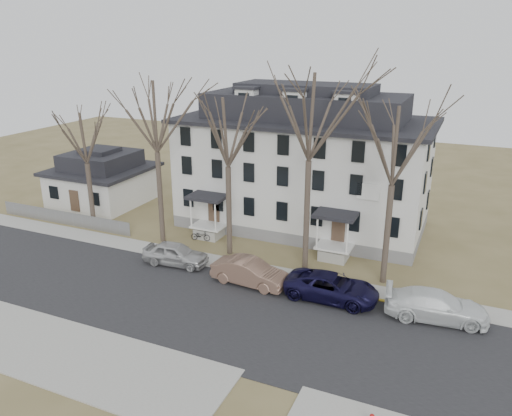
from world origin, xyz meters
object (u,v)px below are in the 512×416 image
at_px(tree_mid_right, 396,141).
at_px(car_white, 436,306).
at_px(car_navy, 332,288).
at_px(boarding_house, 304,164).
at_px(tree_center, 310,111).
at_px(tree_bungalow, 84,134).
at_px(tree_far_left, 155,112).
at_px(bicycle_left, 201,236).
at_px(tree_mid_left, 227,127).
at_px(car_tan, 250,273).
at_px(car_silver, 176,254).
at_px(small_house, 103,180).

xyz_separation_m(tree_mid_right, car_white, (3.64, -3.48, -8.76)).
bearing_deg(car_navy, tree_mid_right, -34.37).
bearing_deg(car_navy, boarding_house, 26.92).
relative_size(tree_center, tree_bungalow, 1.36).
bearing_deg(tree_far_left, bicycle_left, 23.82).
bearing_deg(tree_far_left, tree_mid_left, 0.00).
relative_size(car_white, bicycle_left, 3.59).
distance_m(boarding_house, tree_mid_right, 12.51).
bearing_deg(tree_mid_left, car_tan, -48.70).
relative_size(tree_bungalow, car_silver, 2.26).
relative_size(car_navy, car_white, 1.00).
bearing_deg(car_silver, tree_mid_left, -43.87).
distance_m(tree_mid_right, bicycle_left, 17.39).
xyz_separation_m(car_silver, car_white, (17.81, -0.16, 0.03)).
xyz_separation_m(tree_center, car_white, (9.14, -3.48, -10.24)).
distance_m(small_house, car_white, 33.59).
bearing_deg(tree_bungalow, small_house, 122.84).
height_order(boarding_house, tree_far_left, tree_far_left).
xyz_separation_m(tree_center, bicycle_left, (-9.23, 1.22, -10.66)).
relative_size(tree_center, car_tan, 2.85).
relative_size(small_house, car_white, 1.49).
height_order(boarding_house, small_house, boarding_house).
relative_size(boarding_house, tree_far_left, 1.52).
xyz_separation_m(tree_far_left, car_tan, (9.46, -3.94, -9.49)).
height_order(car_silver, bicycle_left, car_silver).
bearing_deg(boarding_house, car_white, -43.80).
bearing_deg(small_house, tree_center, -15.08).
distance_m(boarding_house, small_house, 20.34).
bearing_deg(car_navy, tree_center, 38.95).
relative_size(tree_mid_right, car_navy, 2.18).
relative_size(small_house, tree_mid_right, 0.68).
bearing_deg(car_white, tree_center, 61.49).
bearing_deg(tree_far_left, car_tan, -22.60).
height_order(small_house, tree_bungalow, tree_bungalow).
bearing_deg(bicycle_left, tree_mid_right, -104.74).
distance_m(tree_bungalow, car_white, 29.27).
xyz_separation_m(tree_far_left, bicycle_left, (2.77, 1.22, -9.92)).
bearing_deg(car_silver, tree_center, -74.11).
bearing_deg(tree_mid_left, bicycle_left, 159.21).
distance_m(car_tan, bicycle_left, 8.46).
height_order(boarding_house, tree_mid_right, tree_mid_right).
bearing_deg(tree_mid_right, tree_bungalow, 180.00).
height_order(car_white, bicycle_left, car_white).
distance_m(tree_mid_left, car_white, 17.83).
distance_m(car_navy, car_white, 6.18).
bearing_deg(tree_mid_left, car_white, -12.96).
height_order(tree_center, car_navy, tree_center).
bearing_deg(car_white, bicycle_left, 67.98).
height_order(small_house, car_white, small_house).
distance_m(boarding_house, car_silver, 13.59).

